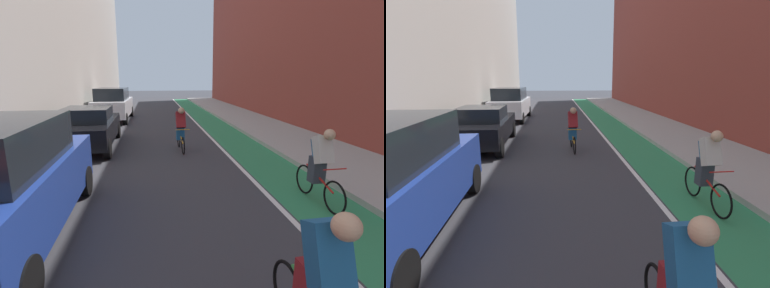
# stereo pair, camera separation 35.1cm
# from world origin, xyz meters

# --- Properties ---
(ground_plane) EXTENTS (92.60, 92.60, 0.00)m
(ground_plane) POSITION_xyz_m (0.00, 17.05, 0.00)
(ground_plane) COLOR #38383D
(bike_lane_paint) EXTENTS (1.60, 42.09, 0.00)m
(bike_lane_paint) POSITION_xyz_m (3.00, 19.05, 0.00)
(bike_lane_paint) COLOR #2D8451
(bike_lane_paint) RESTS_ON ground
(lane_divider_stripe) EXTENTS (0.12, 42.09, 0.00)m
(lane_divider_stripe) POSITION_xyz_m (2.10, 19.05, 0.00)
(lane_divider_stripe) COLOR white
(lane_divider_stripe) RESTS_ON ground
(sidewalk_right) EXTENTS (3.11, 42.09, 0.14)m
(sidewalk_right) POSITION_xyz_m (5.36, 19.05, 0.07)
(sidewalk_right) COLOR #A8A59E
(sidewalk_right) RESTS_ON ground
(parked_suv_blue) EXTENTS (1.95, 4.47, 1.98)m
(parked_suv_blue) POSITION_xyz_m (-2.75, 10.15, 1.02)
(parked_suv_blue) COLOR navy
(parked_suv_blue) RESTS_ON ground
(parked_sedan_black) EXTENTS (1.94, 4.54, 1.53)m
(parked_sedan_black) POSITION_xyz_m (-2.75, 16.47, 0.79)
(parked_sedan_black) COLOR black
(parked_sedan_black) RESTS_ON ground
(parked_suv_white) EXTENTS (2.06, 4.73, 1.98)m
(parked_suv_white) POSITION_xyz_m (-2.75, 23.48, 1.02)
(parked_suv_white) COLOR silver
(parked_suv_white) RESTS_ON ground
(cyclist_trailing) EXTENTS (0.48, 1.71, 1.61)m
(cyclist_trailing) POSITION_xyz_m (2.98, 10.81, 0.85)
(cyclist_trailing) COLOR black
(cyclist_trailing) RESTS_ON ground
(cyclist_far) EXTENTS (0.48, 1.66, 1.58)m
(cyclist_far) POSITION_xyz_m (0.56, 15.55, 0.84)
(cyclist_far) COLOR black
(cyclist_far) RESTS_ON ground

